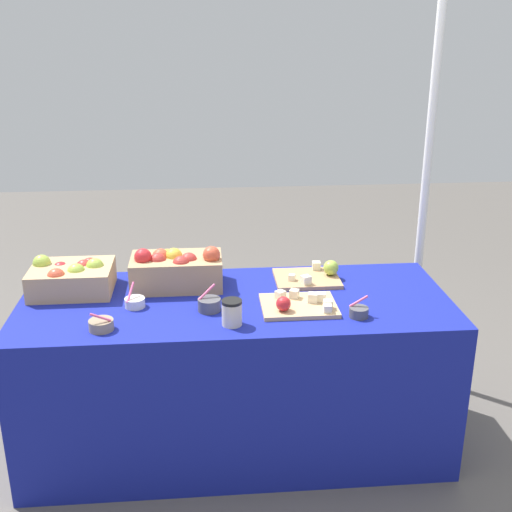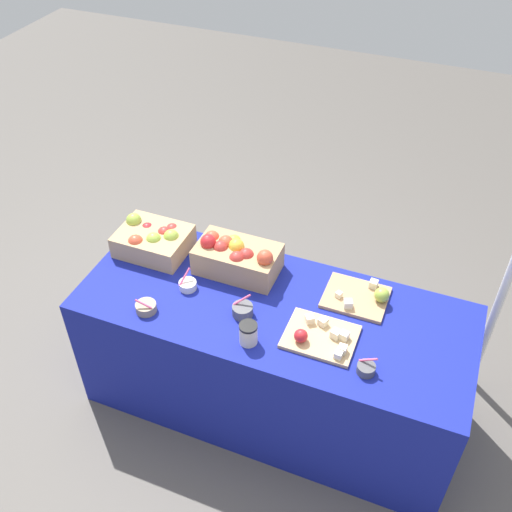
{
  "view_description": "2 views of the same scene",
  "coord_description": "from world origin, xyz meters",
  "px_view_note": "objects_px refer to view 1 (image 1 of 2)",
  "views": [
    {
      "loc": [
        -0.14,
        -2.61,
        1.9
      ],
      "look_at": [
        0.1,
        0.07,
        0.92
      ],
      "focal_mm": 45.27,
      "sensor_mm": 36.0,
      "label": 1
    },
    {
      "loc": [
        0.65,
        -1.86,
        2.76
      ],
      "look_at": [
        -0.11,
        0.05,
        0.98
      ],
      "focal_mm": 41.52,
      "sensor_mm": 36.0,
      "label": 2
    }
  ],
  "objects_px": {
    "apple_crate_left": "(72,277)",
    "apple_crate_middle": "(175,269)",
    "cutting_board_back": "(312,276)",
    "tent_pole": "(425,186)",
    "sample_bowl_mid": "(359,312)",
    "sample_bowl_near": "(209,304)",
    "coffee_cup": "(232,313)",
    "sample_bowl_extra": "(135,302)",
    "cutting_board_front": "(299,304)",
    "sample_bowl_far": "(101,325)"
  },
  "relations": [
    {
      "from": "apple_crate_middle",
      "to": "sample_bowl_far",
      "type": "bearing_deg",
      "value": -123.52
    },
    {
      "from": "apple_crate_left",
      "to": "sample_bowl_near",
      "type": "xyz_separation_m",
      "value": [
        0.61,
        -0.26,
        -0.04
      ]
    },
    {
      "from": "apple_crate_middle",
      "to": "sample_bowl_mid",
      "type": "relative_size",
      "value": 4.58
    },
    {
      "from": "cutting_board_front",
      "to": "sample_bowl_far",
      "type": "relative_size",
      "value": 3.24
    },
    {
      "from": "cutting_board_back",
      "to": "sample_bowl_far",
      "type": "height_order",
      "value": "cutting_board_back"
    },
    {
      "from": "cutting_board_front",
      "to": "tent_pole",
      "type": "bearing_deg",
      "value": 41.32
    },
    {
      "from": "apple_crate_left",
      "to": "cutting_board_front",
      "type": "distance_m",
      "value": 1.03
    },
    {
      "from": "apple_crate_left",
      "to": "cutting_board_back",
      "type": "xyz_separation_m",
      "value": [
        1.1,
        0.04,
        -0.05
      ]
    },
    {
      "from": "cutting_board_back",
      "to": "apple_crate_middle",
      "type": "bearing_deg",
      "value": -178.0
    },
    {
      "from": "sample_bowl_mid",
      "to": "coffee_cup",
      "type": "distance_m",
      "value": 0.53
    },
    {
      "from": "coffee_cup",
      "to": "tent_pole",
      "type": "height_order",
      "value": "tent_pole"
    },
    {
      "from": "sample_bowl_extra",
      "to": "cutting_board_front",
      "type": "bearing_deg",
      "value": -6.17
    },
    {
      "from": "sample_bowl_near",
      "to": "coffee_cup",
      "type": "xyz_separation_m",
      "value": [
        0.09,
        -0.14,
        0.03
      ]
    },
    {
      "from": "sample_bowl_mid",
      "to": "sample_bowl_far",
      "type": "height_order",
      "value": "sample_bowl_mid"
    },
    {
      "from": "cutting_board_back",
      "to": "sample_bowl_mid",
      "type": "height_order",
      "value": "same"
    },
    {
      "from": "sample_bowl_near",
      "to": "tent_pole",
      "type": "height_order",
      "value": "tent_pole"
    },
    {
      "from": "cutting_board_front",
      "to": "apple_crate_left",
      "type": "bearing_deg",
      "value": 164.51
    },
    {
      "from": "cutting_board_front",
      "to": "sample_bowl_extra",
      "type": "height_order",
      "value": "sample_bowl_extra"
    },
    {
      "from": "apple_crate_left",
      "to": "tent_pole",
      "type": "height_order",
      "value": "tent_pole"
    },
    {
      "from": "apple_crate_middle",
      "to": "sample_bowl_extra",
      "type": "xyz_separation_m",
      "value": [
        -0.17,
        -0.22,
        -0.07
      ]
    },
    {
      "from": "apple_crate_left",
      "to": "sample_bowl_far",
      "type": "relative_size",
      "value": 3.65
    },
    {
      "from": "cutting_board_front",
      "to": "tent_pole",
      "type": "height_order",
      "value": "tent_pole"
    },
    {
      "from": "cutting_board_front",
      "to": "sample_bowl_mid",
      "type": "bearing_deg",
      "value": -23.84
    },
    {
      "from": "apple_crate_middle",
      "to": "cutting_board_front",
      "type": "xyz_separation_m",
      "value": [
        0.53,
        -0.29,
        -0.07
      ]
    },
    {
      "from": "apple_crate_left",
      "to": "coffee_cup",
      "type": "distance_m",
      "value": 0.81
    },
    {
      "from": "apple_crate_left",
      "to": "apple_crate_middle",
      "type": "bearing_deg",
      "value": 1.94
    },
    {
      "from": "tent_pole",
      "to": "apple_crate_left",
      "type": "bearing_deg",
      "value": -167.57
    },
    {
      "from": "apple_crate_left",
      "to": "sample_bowl_mid",
      "type": "xyz_separation_m",
      "value": [
        1.23,
        -0.38,
        -0.05
      ]
    },
    {
      "from": "cutting_board_back",
      "to": "tent_pole",
      "type": "distance_m",
      "value": 0.8
    },
    {
      "from": "cutting_board_front",
      "to": "sample_bowl_near",
      "type": "bearing_deg",
      "value": 178.21
    },
    {
      "from": "cutting_board_back",
      "to": "sample_bowl_near",
      "type": "distance_m",
      "value": 0.58
    },
    {
      "from": "apple_crate_middle",
      "to": "tent_pole",
      "type": "bearing_deg",
      "value": 16.06
    },
    {
      "from": "sample_bowl_mid",
      "to": "coffee_cup",
      "type": "height_order",
      "value": "coffee_cup"
    },
    {
      "from": "sample_bowl_mid",
      "to": "apple_crate_middle",
      "type": "bearing_deg",
      "value": 152.75
    },
    {
      "from": "cutting_board_front",
      "to": "coffee_cup",
      "type": "bearing_deg",
      "value": -155.48
    },
    {
      "from": "cutting_board_front",
      "to": "cutting_board_back",
      "type": "relative_size",
      "value": 1.05
    },
    {
      "from": "sample_bowl_mid",
      "to": "sample_bowl_far",
      "type": "bearing_deg",
      "value": -178.39
    },
    {
      "from": "cutting_board_back",
      "to": "tent_pole",
      "type": "bearing_deg",
      "value": 28.42
    },
    {
      "from": "tent_pole",
      "to": "apple_crate_middle",
      "type": "bearing_deg",
      "value": -163.94
    },
    {
      "from": "apple_crate_left",
      "to": "sample_bowl_near",
      "type": "bearing_deg",
      "value": -23.25
    },
    {
      "from": "sample_bowl_extra",
      "to": "tent_pole",
      "type": "relative_size",
      "value": 0.05
    },
    {
      "from": "sample_bowl_near",
      "to": "tent_pole",
      "type": "relative_size",
      "value": 0.05
    },
    {
      "from": "apple_crate_left",
      "to": "sample_bowl_mid",
      "type": "distance_m",
      "value": 1.29
    },
    {
      "from": "coffee_cup",
      "to": "sample_bowl_near",
      "type": "bearing_deg",
      "value": 121.49
    },
    {
      "from": "sample_bowl_near",
      "to": "sample_bowl_far",
      "type": "distance_m",
      "value": 0.46
    },
    {
      "from": "cutting_board_front",
      "to": "cutting_board_back",
      "type": "height_order",
      "value": "cutting_board_back"
    },
    {
      "from": "apple_crate_middle",
      "to": "tent_pole",
      "type": "relative_size",
      "value": 0.19
    },
    {
      "from": "sample_bowl_near",
      "to": "sample_bowl_mid",
      "type": "relative_size",
      "value": 1.2
    },
    {
      "from": "sample_bowl_extra",
      "to": "coffee_cup",
      "type": "relative_size",
      "value": 0.94
    },
    {
      "from": "sample_bowl_far",
      "to": "tent_pole",
      "type": "xyz_separation_m",
      "value": [
        1.56,
        0.79,
        0.34
      ]
    }
  ]
}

